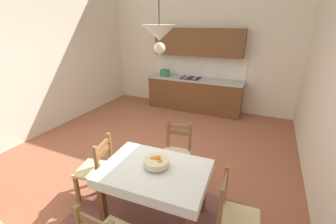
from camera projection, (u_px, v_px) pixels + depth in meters
ground_plane at (144, 162)px, 4.07m from camera, size 5.81×6.85×0.10m
wall_back at (200, 31)px, 5.95m from camera, size 5.81×0.12×4.25m
wall_left at (19, 34)px, 4.28m from camera, size 0.12×6.85×4.25m
area_rug at (152, 223)px, 2.77m from camera, size 2.10×1.60×0.01m
kitchen_cabinetry at (195, 80)px, 6.13m from camera, size 2.62×0.63×2.20m
dining_table at (155, 179)px, 2.63m from camera, size 1.28×0.94×0.75m
dining_chair_window_side at (234, 218)px, 2.31m from camera, size 0.45×0.45×0.93m
dining_chair_tv_side at (96, 169)px, 3.07m from camera, size 0.50×0.50×0.93m
dining_chair_kitchen_side at (176, 153)px, 3.44m from camera, size 0.46×0.46×0.93m
fruit_bowl at (156, 162)px, 2.60m from camera, size 0.30×0.30×0.12m
pendant_lamp at (159, 34)px, 2.08m from camera, size 0.32×0.32×0.81m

